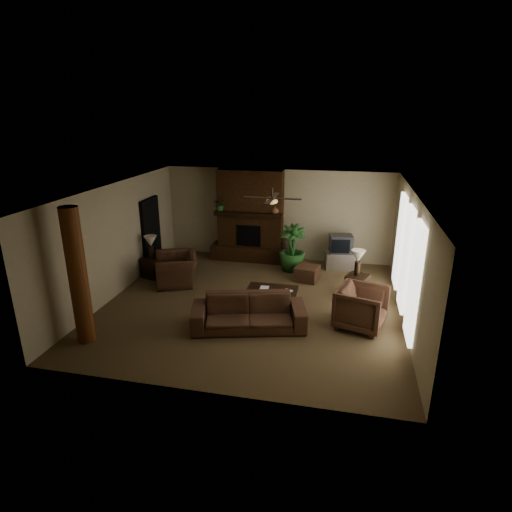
% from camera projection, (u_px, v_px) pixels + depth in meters
% --- Properties ---
extents(room_shell, '(7.00, 7.00, 7.00)m').
position_uv_depth(room_shell, '(252.00, 249.00, 9.84)').
color(room_shell, brown).
rests_on(room_shell, ground).
extents(fireplace, '(2.40, 0.70, 2.80)m').
position_uv_depth(fireplace, '(250.00, 223.00, 13.06)').
color(fireplace, '#492A13').
rests_on(fireplace, ground).
extents(windows, '(0.08, 3.65, 2.35)m').
position_uv_depth(windows, '(406.00, 259.00, 9.35)').
color(windows, white).
rests_on(windows, ground).
extents(log_column, '(0.36, 0.36, 2.80)m').
position_uv_depth(log_column, '(78.00, 277.00, 8.23)').
color(log_column, brown).
rests_on(log_column, ground).
extents(doorway, '(0.10, 1.00, 2.10)m').
position_uv_depth(doorway, '(151.00, 234.00, 12.31)').
color(doorway, black).
rests_on(doorway, ground).
extents(ceiling_fan, '(1.35, 1.35, 0.37)m').
position_uv_depth(ceiling_fan, '(272.00, 200.00, 9.67)').
color(ceiling_fan, '#312215').
rests_on(ceiling_fan, ceiling).
extents(sofa, '(2.53, 1.30, 0.95)m').
position_uv_depth(sofa, '(249.00, 307.00, 9.04)').
color(sofa, '#492F1F').
rests_on(sofa, ground).
extents(armchair_left, '(1.23, 1.45, 1.07)m').
position_uv_depth(armchair_left, '(176.00, 264.00, 11.39)').
color(armchair_left, '#492F1F').
rests_on(armchair_left, ground).
extents(armchair_right, '(1.15, 1.19, 1.01)m').
position_uv_depth(armchair_right, '(361.00, 306.00, 9.05)').
color(armchair_right, '#492F1F').
rests_on(armchair_right, ground).
extents(coffee_table, '(1.20, 0.70, 0.43)m').
position_uv_depth(coffee_table, '(272.00, 291.00, 10.10)').
color(coffee_table, black).
rests_on(coffee_table, ground).
extents(ottoman, '(0.71, 0.71, 0.40)m').
position_uv_depth(ottoman, '(307.00, 273.00, 11.67)').
color(ottoman, '#492F1F').
rests_on(ottoman, ground).
extents(tv_stand, '(0.92, 0.63, 0.50)m').
position_uv_depth(tv_stand, '(340.00, 260.00, 12.53)').
color(tv_stand, silver).
rests_on(tv_stand, ground).
extents(tv, '(0.72, 0.62, 0.52)m').
position_uv_depth(tv, '(341.00, 244.00, 12.38)').
color(tv, '#353538').
rests_on(tv, tv_stand).
extents(floor_vase, '(0.34, 0.34, 0.77)m').
position_uv_depth(floor_vase, '(285.00, 249.00, 13.01)').
color(floor_vase, '#34291D').
rests_on(floor_vase, ground).
extents(floor_plant, '(1.01, 1.48, 0.76)m').
position_uv_depth(floor_plant, '(292.00, 258.00, 12.33)').
color(floor_plant, '#245220').
rests_on(floor_plant, ground).
extents(side_table_left, '(0.64, 0.64, 0.55)m').
position_uv_depth(side_table_left, '(153.00, 267.00, 11.90)').
color(side_table_left, black).
rests_on(side_table_left, ground).
extents(lamp_left, '(0.40, 0.40, 0.65)m').
position_uv_depth(lamp_left, '(151.00, 243.00, 11.66)').
color(lamp_left, '#312215').
rests_on(lamp_left, side_table_left).
extents(side_table_right, '(0.65, 0.65, 0.55)m').
position_uv_depth(side_table_right, '(357.00, 285.00, 10.67)').
color(side_table_right, black).
rests_on(side_table_right, ground).
extents(lamp_right, '(0.38, 0.38, 0.65)m').
position_uv_depth(lamp_right, '(358.00, 258.00, 10.48)').
color(lamp_right, '#312215').
rests_on(lamp_right, side_table_right).
extents(mantel_plant, '(0.38, 0.42, 0.33)m').
position_uv_depth(mantel_plant, '(220.00, 206.00, 12.83)').
color(mantel_plant, '#245220').
rests_on(mantel_plant, fireplace).
extents(mantel_vase, '(0.25, 0.26, 0.22)m').
position_uv_depth(mantel_vase, '(275.00, 210.00, 12.53)').
color(mantel_vase, brown).
rests_on(mantel_vase, fireplace).
extents(book_a, '(0.22, 0.04, 0.29)m').
position_uv_depth(book_a, '(260.00, 283.00, 10.05)').
color(book_a, '#999999').
rests_on(book_a, coffee_table).
extents(book_b, '(0.19, 0.13, 0.29)m').
position_uv_depth(book_b, '(283.00, 285.00, 9.93)').
color(book_b, '#999999').
rests_on(book_b, coffee_table).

